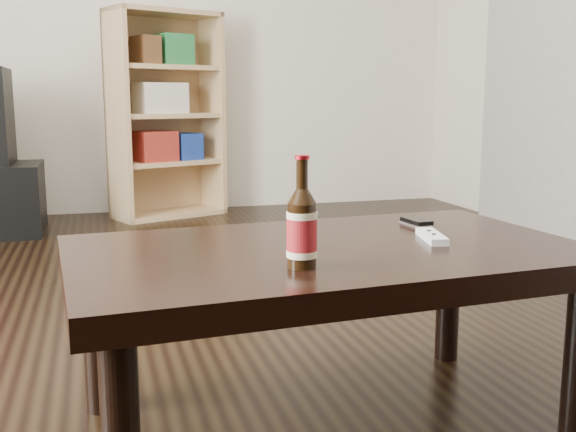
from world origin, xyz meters
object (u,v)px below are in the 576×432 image
object	(u,v)px
coffee_table	(328,271)
phone	(416,222)
remote	(432,236)
bookshelf	(163,111)
beer_bottle	(302,229)

from	to	relation	value
coffee_table	phone	distance (m)	0.39
coffee_table	remote	xyz separation A→B (m)	(0.27, -0.00, 0.07)
phone	bookshelf	bearing A→B (deg)	91.57
bookshelf	remote	world-z (taller)	bookshelf
bookshelf	beer_bottle	size ratio (longest dim) A/B	5.88
coffee_table	beer_bottle	world-z (taller)	beer_bottle
beer_bottle	coffee_table	bearing A→B (deg)	55.97
bookshelf	phone	world-z (taller)	bookshelf
bookshelf	coffee_table	world-z (taller)	bookshelf
beer_bottle	phone	size ratio (longest dim) A/B	2.23
beer_bottle	phone	xyz separation A→B (m)	(0.45, 0.37, -0.07)
bookshelf	remote	size ratio (longest dim) A/B	8.44
bookshelf	phone	bearing A→B (deg)	-104.61
phone	remote	size ratio (longest dim) A/B	0.64
coffee_table	beer_bottle	xyz separation A→B (m)	(-0.12, -0.18, 0.14)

